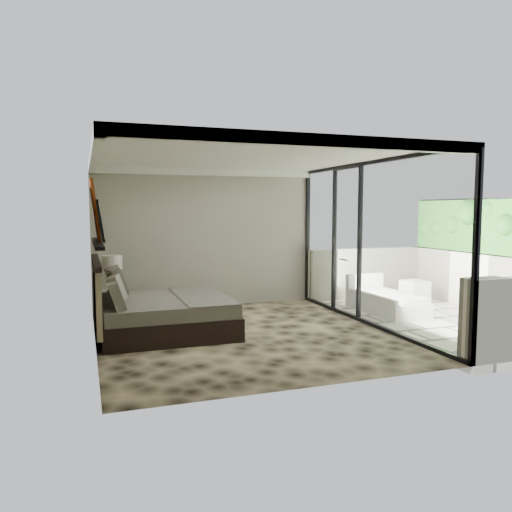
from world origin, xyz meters
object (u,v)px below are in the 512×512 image
object	(u,v)px
bed	(159,312)
ottoman	(415,292)
lounger	(385,301)
table_lamp	(112,269)
nightstand	(111,307)

from	to	relation	value
bed	ottoman	xyz separation A→B (m)	(5.54, 0.89, -0.11)
bed	ottoman	world-z (taller)	bed
ottoman	bed	bearing A→B (deg)	-170.91
bed	lounger	xyz separation A→B (m)	(4.40, 0.27, -0.14)
ottoman	lounger	bearing A→B (deg)	-151.59
bed	lounger	world-z (taller)	bed
bed	table_lamp	distance (m)	1.49
bed	lounger	distance (m)	4.41
nightstand	table_lamp	xyz separation A→B (m)	(0.03, -0.06, 0.69)
nightstand	ottoman	xyz separation A→B (m)	(6.21, -0.39, -0.01)
bed	table_lamp	bearing A→B (deg)	117.87
nightstand	table_lamp	bearing A→B (deg)	-74.57
bed	nightstand	size ratio (longest dim) A/B	4.32
nightstand	table_lamp	world-z (taller)	table_lamp
ottoman	lounger	world-z (taller)	lounger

